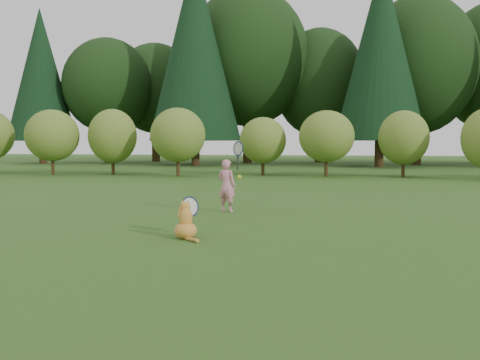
# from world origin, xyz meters

# --- Properties ---
(ground) EXTENTS (100.00, 100.00, 0.00)m
(ground) POSITION_xyz_m (0.00, 0.00, 0.00)
(ground) COLOR #2A4D15
(ground) RESTS_ON ground
(shrub_row) EXTENTS (28.00, 3.00, 2.80)m
(shrub_row) POSITION_xyz_m (0.00, 13.00, 1.40)
(shrub_row) COLOR #4E6920
(shrub_row) RESTS_ON ground
(woodland_backdrop) EXTENTS (48.00, 10.00, 15.00)m
(woodland_backdrop) POSITION_xyz_m (0.00, 23.00, 7.50)
(woodland_backdrop) COLOR black
(woodland_backdrop) RESTS_ON ground
(child) EXTENTS (0.60, 0.40, 1.57)m
(child) POSITION_xyz_m (-0.24, 1.69, 0.55)
(child) COLOR pink
(child) RESTS_ON ground
(cat) EXTENTS (0.54, 0.82, 0.74)m
(cat) POSITION_xyz_m (-0.18, -1.31, 0.28)
(cat) COLOR orange
(cat) RESTS_ON ground
(tennis_ball) EXTENTS (0.07, 0.07, 0.07)m
(tennis_ball) POSITION_xyz_m (0.30, 0.25, 0.79)
(tennis_ball) COLOR #9DCB17
(tennis_ball) RESTS_ON ground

